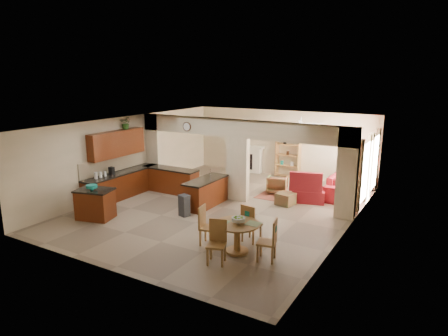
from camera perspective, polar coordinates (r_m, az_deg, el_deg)
The scene contains 39 objects.
floor at distance 13.21m, azimuth -0.15°, elevation -5.66°, with size 10.00×10.00×0.00m, color gray.
ceiling at distance 12.58m, azimuth -0.16°, elevation 6.49°, with size 10.00×10.00×0.00m, color white.
wall_back at distance 17.24m, azimuth 8.30°, elevation 3.51°, with size 8.00×8.00×0.00m, color beige.
wall_front at distance 9.04m, azimuth -16.50°, elevation -5.93°, with size 8.00×8.00×0.00m, color beige.
wall_left at distance 15.20m, azimuth -13.28°, elevation 1.98°, with size 10.00×10.00×0.00m, color beige.
wall_right at distance 11.40m, azimuth 17.47°, elevation -2.03°, with size 10.00×10.00×0.00m, color beige.
partition_left_pier at distance 15.73m, azimuth -9.99°, elevation 2.51°, with size 0.60×0.25×2.80m, color beige.
partition_center_pier at distance 13.74m, azimuth 1.95°, elevation -0.14°, with size 0.80×0.25×2.20m, color beige.
partition_right_pier at distance 12.41m, azimuth 17.18°, elevation -0.79°, with size 0.60×0.25×2.80m, color beige.
partition_header at distance 13.49m, azimuth 2.00°, elevation 5.66°, with size 8.00×0.25×0.60m, color beige.
kitchen_counter at distance 14.74m, azimuth -11.65°, elevation -2.03°, with size 2.52×3.29×1.48m.
upper_cabinets at distance 14.42m, azimuth -15.04°, elevation 3.38°, with size 0.35×2.40×0.90m, color #471708.
peninsula at distance 13.28m, azimuth -2.64°, elevation -3.50°, with size 0.70×1.85×0.91m.
wall_clock at distance 14.42m, azimuth -5.34°, elevation 5.90°, with size 0.34×0.34×0.03m, color #4A2C18.
rug at distance 14.51m, azimuth 8.18°, elevation -4.03°, with size 1.60×1.30×0.01m, color brown.
fireplace at distance 17.89m, azimuth 3.26°, elevation 1.42°, with size 1.60×0.35×1.20m.
shelving_unit at distance 17.04m, azimuth 9.10°, elevation 1.65°, with size 1.00×0.32×1.80m, color olive.
window_a at distance 13.64m, azimuth 19.50°, elevation -0.58°, with size 0.02×0.90×1.90m, color white.
window_b at distance 15.28m, azimuth 20.74°, elevation 0.75°, with size 0.02×0.90×1.90m, color white.
glazed_door at distance 14.49m, azimuth 20.11°, elevation -0.45°, with size 0.02×0.70×2.10m, color white.
drape_a_left at distance 13.07m, azimuth 18.82°, elevation -1.11°, with size 0.10×0.28×2.30m, color #431D1B.
drape_a_right at distance 14.22m, azimuth 19.81°, elevation -0.05°, with size 0.10×0.28×2.30m, color #431D1B.
drape_b_left at distance 14.71m, azimuth 20.18°, elevation 0.33°, with size 0.10×0.28×2.30m, color #431D1B.
drape_b_right at distance 15.87m, azimuth 20.97°, elevation 1.17°, with size 0.10×0.28×2.30m, color #431D1B.
ceiling_fan at distance 14.70m, azimuth 10.94°, elevation 6.30°, with size 1.00×1.00×0.10m, color white.
kitchen_island at distance 12.72m, azimuth -17.91°, elevation -4.90°, with size 1.22×1.01×0.92m.
teal_bowl at distance 12.52m, azimuth -18.37°, elevation -2.65°, with size 0.33×0.33×0.16m, color #13877C.
trash_can at distance 12.42m, azimuth -5.69°, elevation -5.47°, with size 0.29×0.25×0.62m, color #2A2A2C.
dining_table at distance 9.88m, azimuth 1.90°, elevation -9.25°, with size 1.12×1.12×0.76m.
fruit_bowl at distance 9.73m, azimuth 2.07°, elevation -7.44°, with size 0.33×0.33×0.18m, color #67AB24.
sofa at distance 15.09m, azimuth 17.65°, elevation -2.24°, with size 1.10×2.83×0.83m, color maroon.
chaise at distance 14.14m, azimuth 11.99°, elevation -3.75°, with size 1.09×0.89×0.44m, color maroon.
armchair at distance 14.83m, azimuth 7.62°, elevation -2.32°, with size 0.70×0.72×0.66m, color maroon.
ottoman at distance 13.61m, azimuth 8.78°, elevation -4.37°, with size 0.54×0.54×0.40m, color maroon.
plant at distance 14.68m, azimuth -13.83°, elevation 6.27°, with size 0.40×0.35×0.45m, color #214F15.
chair_north at distance 10.43m, azimuth 3.71°, elevation -7.73°, with size 0.47×0.47×1.02m.
chair_east at distance 9.48m, azimuth 6.63°, elevation -10.02°, with size 0.50×0.50×1.02m.
chair_south at distance 9.38m, azimuth -0.99°, elevation -10.19°, with size 0.53×0.53×1.02m.
chair_west at distance 10.31m, azimuth -2.61°, elevation -7.97°, with size 0.48×0.48×1.02m.
Camera 1 is at (6.33, -10.78, 4.29)m, focal length 32.00 mm.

